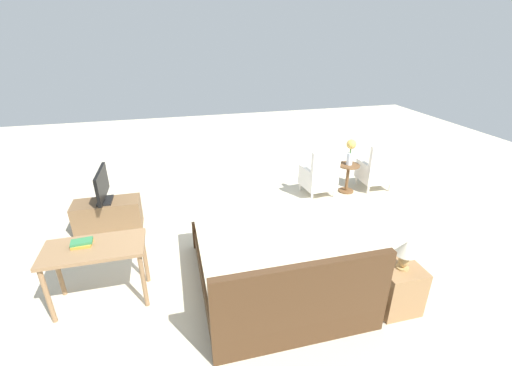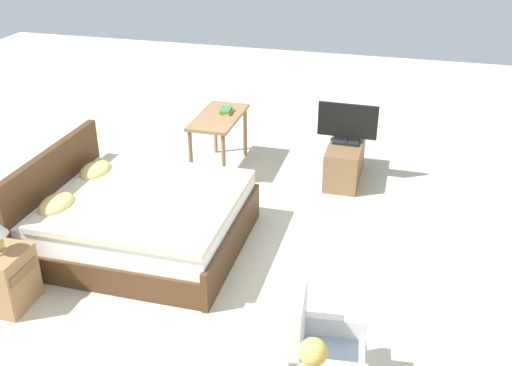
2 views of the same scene
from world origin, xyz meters
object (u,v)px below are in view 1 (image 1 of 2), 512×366
at_px(armchair_by_window_left, 377,171).
at_px(vanity_desk, 95,255).
at_px(flower_vase, 351,149).
at_px(nightstand, 398,288).
at_px(armchair_by_window_right, 320,177).
at_px(table_lamp, 406,251).
at_px(book_stack, 82,243).
at_px(tv_flatscreen, 102,186).
at_px(side_table, 348,175).
at_px(tv_stand, 108,215).
at_px(bed, 274,264).

bearing_deg(armchair_by_window_left, vanity_desk, 22.21).
relative_size(flower_vase, nightstand, 0.88).
bearing_deg(flower_vase, armchair_by_window_left, 177.35).
height_order(armchair_by_window_left, armchair_by_window_right, same).
bearing_deg(table_lamp, book_stack, -16.91).
distance_m(armchair_by_window_left, book_stack, 5.10).
height_order(armchair_by_window_left, table_lamp, armchair_by_window_left).
height_order(nightstand, vanity_desk, vanity_desk).
height_order(nightstand, tv_flatscreen, tv_flatscreen).
distance_m(side_table, book_stack, 4.57).
bearing_deg(armchair_by_window_right, nightstand, 83.21).
distance_m(tv_stand, book_stack, 1.62).
distance_m(armchair_by_window_right, table_lamp, 2.86).
bearing_deg(nightstand, tv_flatscreen, -37.68).
relative_size(vanity_desk, book_stack, 4.65).
bearing_deg(table_lamp, armchair_by_window_right, -96.78).
bearing_deg(book_stack, flower_vase, -155.94).
xyz_separation_m(flower_vase, vanity_desk, (4.04, 1.92, -0.22)).
xyz_separation_m(flower_vase, tv_stand, (4.17, 0.32, -0.60)).
xyz_separation_m(nightstand, book_stack, (3.24, -0.99, 0.48)).
relative_size(tv_stand, vanity_desk, 0.92).
relative_size(armchair_by_window_left, vanity_desk, 0.88).
bearing_deg(side_table, table_lamp, 72.16).
bearing_deg(vanity_desk, nightstand, 163.50).
distance_m(armchair_by_window_right, book_stack, 4.04).
relative_size(armchair_by_window_left, nightstand, 1.70).
height_order(tv_flatscreen, book_stack, tv_flatscreen).
distance_m(tv_stand, tv_flatscreen, 0.50).
height_order(nightstand, table_lamp, table_lamp).
bearing_deg(table_lamp, bed, -30.71).
bearing_deg(side_table, nightstand, 72.16).
relative_size(flower_vase, vanity_desk, 0.46).
distance_m(bed, table_lamp, 1.45).
bearing_deg(armchair_by_window_left, armchair_by_window_right, -0.01).
relative_size(tv_flatscreen, vanity_desk, 0.69).
distance_m(flower_vase, tv_flatscreen, 4.19).
height_order(armchair_by_window_right, book_stack, armchair_by_window_right).
distance_m(bed, armchair_by_window_left, 3.42).
distance_m(armchair_by_window_left, armchair_by_window_right, 1.16).
relative_size(nightstand, tv_flatscreen, 0.75).
xyz_separation_m(armchair_by_window_left, table_lamp, (1.50, 2.82, 0.38)).
relative_size(bed, table_lamp, 6.01).
bearing_deg(bed, vanity_desk, -6.56).
height_order(table_lamp, vanity_desk, table_lamp).
bearing_deg(armchair_by_window_right, tv_stand, 4.73).
distance_m(table_lamp, book_stack, 3.39).
height_order(bed, nightstand, bed).
bearing_deg(nightstand, flower_vase, -107.84).
bearing_deg(tv_stand, armchair_by_window_right, -175.27).
relative_size(side_table, tv_flatscreen, 0.76).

